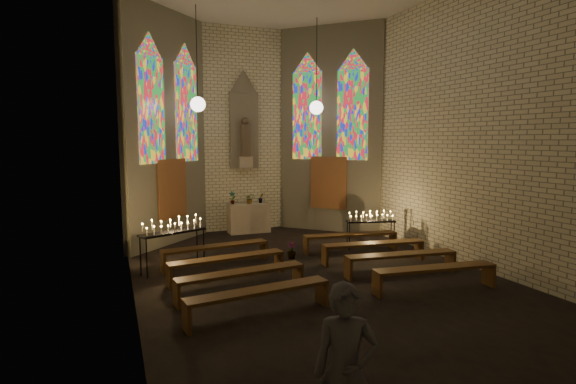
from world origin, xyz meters
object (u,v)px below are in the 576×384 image
object	(u,v)px
altar	(249,218)
aisle_flower_pot	(292,250)
votive_stand_left	(173,228)
votive_stand_right	(371,219)
visitor	(346,372)

from	to	relation	value
altar	aisle_flower_pot	distance (m)	3.75
aisle_flower_pot	votive_stand_left	world-z (taller)	votive_stand_left
aisle_flower_pot	votive_stand_right	bearing A→B (deg)	4.36
aisle_flower_pot	votive_stand_left	size ratio (longest dim) A/B	0.27
votive_stand_right	aisle_flower_pot	bearing A→B (deg)	-160.13
votive_stand_left	aisle_flower_pot	bearing A→B (deg)	-23.95
altar	aisle_flower_pot	world-z (taller)	altar
altar	visitor	distance (m)	11.18
aisle_flower_pot	votive_stand_right	size ratio (longest dim) A/B	0.31
aisle_flower_pot	altar	bearing A→B (deg)	91.28
altar	votive_stand_right	size ratio (longest dim) A/B	0.96
votive_stand_left	visitor	bearing A→B (deg)	-107.06
votive_stand_right	visitor	world-z (taller)	visitor
votive_stand_left	votive_stand_right	world-z (taller)	votive_stand_left
visitor	aisle_flower_pot	bearing A→B (deg)	95.81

